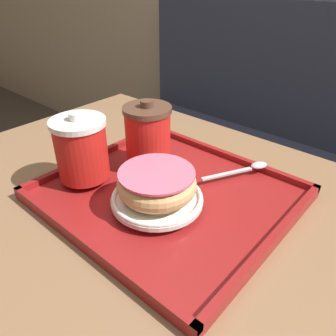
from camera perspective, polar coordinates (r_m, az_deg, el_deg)
booth_bench at (r=1.57m, az=13.79°, el=0.42°), size 1.31×0.44×1.00m
cafe_table at (r=0.70m, az=0.48°, el=-16.03°), size 1.06×0.70×0.73m
serving_tray at (r=0.61m, az=-0.00°, el=-4.59°), size 0.42×0.38×0.02m
coffee_cup_front at (r=0.62m, az=-14.86°, el=3.35°), size 0.10×0.10×0.13m
coffee_cup_rear at (r=0.65m, az=-3.52°, el=5.79°), size 0.09×0.09×0.13m
plate_with_chocolate_donut at (r=0.56m, az=-1.77°, el=-5.30°), size 0.16×0.16×0.01m
donut_chocolate_glazed at (r=0.54m, az=-1.82°, el=-2.76°), size 0.13×0.13×0.04m
spoon at (r=0.66m, az=14.10°, el=0.07°), size 0.08×0.13×0.01m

